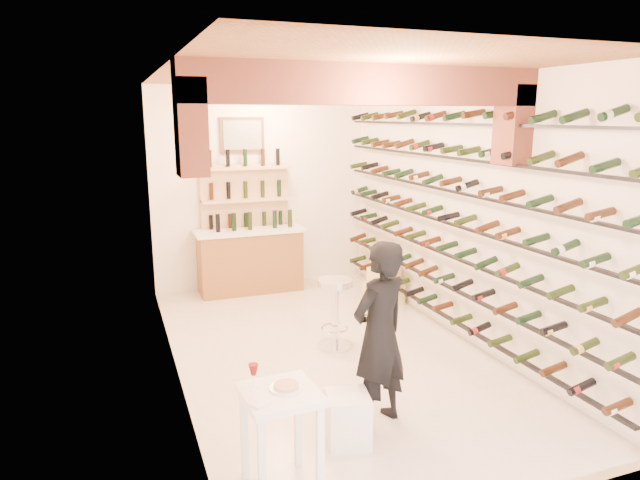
# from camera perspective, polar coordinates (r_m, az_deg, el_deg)

# --- Properties ---
(ground) EXTENTS (6.00, 6.00, 0.00)m
(ground) POSITION_cam_1_polar(r_m,az_deg,el_deg) (6.83, 0.90, -11.22)
(ground) COLOR beige
(ground) RESTS_ON ground
(room_shell) EXTENTS (3.52, 6.02, 3.21)m
(room_shell) POSITION_cam_1_polar(r_m,az_deg,el_deg) (6.04, 1.88, 7.76)
(room_shell) COLOR white
(room_shell) RESTS_ON ground
(wine_rack) EXTENTS (0.32, 5.70, 2.56)m
(wine_rack) POSITION_cam_1_polar(r_m,az_deg,el_deg) (7.07, 12.59, 2.42)
(wine_rack) COLOR black
(wine_rack) RESTS_ON ground
(back_counter) EXTENTS (1.70, 0.62, 1.29)m
(back_counter) POSITION_cam_1_polar(r_m,az_deg,el_deg) (8.98, -7.07, -1.89)
(back_counter) COLOR #955E2E
(back_counter) RESTS_ON ground
(back_shelving) EXTENTS (1.40, 0.31, 2.73)m
(back_shelving) POSITION_cam_1_polar(r_m,az_deg,el_deg) (9.07, -7.54, 2.36)
(back_shelving) COLOR #DAAD7B
(back_shelving) RESTS_ON ground
(tasting_table) EXTENTS (0.57, 0.57, 0.96)m
(tasting_table) POSITION_cam_1_polar(r_m,az_deg,el_deg) (4.31, -4.05, -16.68)
(tasting_table) COLOR white
(tasting_table) RESTS_ON ground
(white_stool) EXTENTS (0.42, 0.42, 0.44)m
(white_stool) POSITION_cam_1_polar(r_m,az_deg,el_deg) (5.04, 2.82, -17.61)
(white_stool) COLOR white
(white_stool) RESTS_ON ground
(person) EXTENTS (0.73, 0.61, 1.70)m
(person) POSITION_cam_1_polar(r_m,az_deg,el_deg) (5.08, 6.04, -9.49)
(person) COLOR black
(person) RESTS_ON ground
(chrome_barstool) EXTENTS (0.44, 0.44, 0.85)m
(chrome_barstool) POSITION_cam_1_polar(r_m,az_deg,el_deg) (6.79, 1.52, -6.92)
(chrome_barstool) COLOR silver
(chrome_barstool) RESTS_ON ground
(crate_lower) EXTENTS (0.56, 0.41, 0.32)m
(crate_lower) POSITION_cam_1_polar(r_m,az_deg,el_deg) (8.47, 6.43, -5.39)
(crate_lower) COLOR #E2C37C
(crate_lower) RESTS_ON ground
(crate_upper) EXTENTS (0.50, 0.41, 0.25)m
(crate_upper) POSITION_cam_1_polar(r_m,az_deg,el_deg) (8.38, 6.48, -3.54)
(crate_upper) COLOR #E2C37C
(crate_upper) RESTS_ON crate_lower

